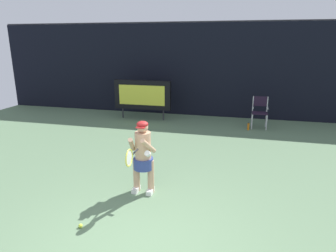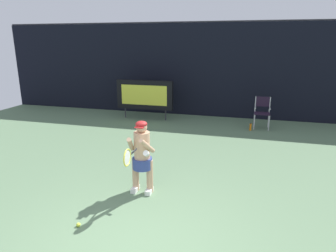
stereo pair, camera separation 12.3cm
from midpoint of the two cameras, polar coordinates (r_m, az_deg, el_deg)
The scene contains 7 objects.
backdrop_screen at distance 11.99m, azimuth 8.67°, elevation 10.37°, with size 18.00×0.12×3.66m.
scoreboard at distance 11.51m, azimuth -4.14°, elevation 5.95°, with size 2.20×0.21×1.50m.
umpire_chair at distance 10.80m, azimuth 17.80°, elevation 2.79°, with size 0.52×0.44×1.08m.
water_bottle at distance 10.52m, azimuth 15.74°, elevation -0.17°, with size 0.07×0.07×0.27m.
tennis_player at distance 5.87m, azimuth -4.38°, elevation -5.40°, with size 0.52×0.59×1.46m.
tennis_racket at distance 5.21m, azimuth -7.00°, elevation -5.90°, with size 0.03×0.60×0.31m.
tennis_ball_loose at distance 5.32m, azimuth -16.03°, elevation -17.62°, with size 0.07×0.07×0.07m.
Camera 2 is at (1.40, -3.35, 2.91)m, focal length 32.02 mm.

